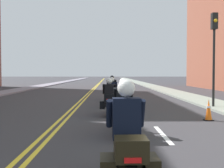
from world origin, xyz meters
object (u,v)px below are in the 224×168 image
at_px(traffic_cone_0, 209,110).
at_px(motorcycle_0, 127,149).
at_px(traffic_light_near, 214,43).
at_px(motorcycle_3, 112,94).
at_px(motorcycle_1, 124,112).
at_px(motorcycle_4, 112,90).
at_px(motorcycle_2, 109,100).

bearing_deg(traffic_cone_0, motorcycle_0, -118.64).
distance_m(motorcycle_0, traffic_cone_0, 7.28).
bearing_deg(traffic_cone_0, traffic_light_near, 66.76).
bearing_deg(motorcycle_3, traffic_light_near, -9.77).
relative_size(motorcycle_1, traffic_cone_0, 2.83).
xyz_separation_m(motorcycle_1, motorcycle_4, (-0.21, 10.46, -0.00)).
distance_m(motorcycle_1, traffic_light_near, 8.02).
bearing_deg(traffic_light_near, motorcycle_0, -116.79).
xyz_separation_m(motorcycle_2, traffic_light_near, (5.22, 2.11, 2.64)).
height_order(motorcycle_1, traffic_cone_0, motorcycle_1).
distance_m(motorcycle_0, traffic_light_near, 11.37).
height_order(motorcycle_1, motorcycle_2, motorcycle_1).
xyz_separation_m(motorcycle_0, motorcycle_2, (-0.23, 7.76, -0.03)).
relative_size(motorcycle_0, motorcycle_4, 0.95).
height_order(motorcycle_0, motorcycle_3, motorcycle_0).
bearing_deg(motorcycle_4, traffic_cone_0, -63.37).
bearing_deg(motorcycle_4, traffic_light_near, -39.41).
relative_size(motorcycle_1, motorcycle_4, 1.00).
bearing_deg(traffic_light_near, motorcycle_3, 167.88).
xyz_separation_m(motorcycle_4, traffic_cone_0, (3.52, -8.10, -0.25)).
distance_m(motorcycle_2, motorcycle_4, 6.72).
xyz_separation_m(motorcycle_0, traffic_light_near, (4.99, 9.87, 2.61)).
bearing_deg(traffic_light_near, motorcycle_1, -129.41).
relative_size(motorcycle_3, traffic_cone_0, 2.74).
relative_size(motorcycle_2, traffic_cone_0, 2.61).
bearing_deg(motorcycle_4, motorcycle_1, -85.72).
relative_size(motorcycle_3, motorcycle_4, 0.97).
distance_m(motorcycle_3, traffic_cone_0, 5.81).
xyz_separation_m(traffic_cone_0, traffic_light_near, (1.50, 3.49, 2.88)).
relative_size(motorcycle_0, traffic_cone_0, 2.69).
relative_size(motorcycle_0, traffic_light_near, 0.46).
bearing_deg(motorcycle_0, motorcycle_2, 90.13).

